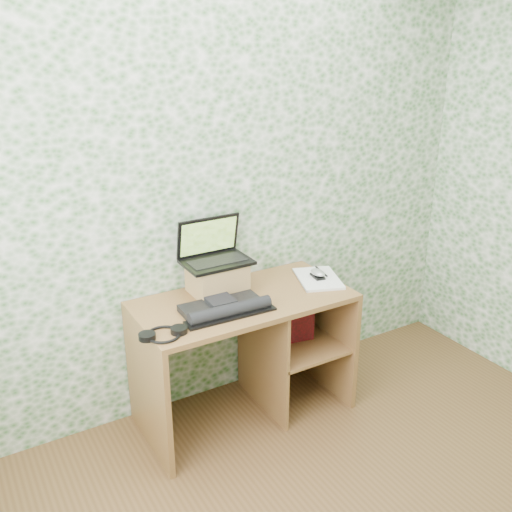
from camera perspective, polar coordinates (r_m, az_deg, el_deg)
wall_back at (r=3.22m, az=-4.04°, el=6.69°), size 3.50×0.00×3.50m
desk at (r=3.33m, az=-0.28°, el=-7.96°), size 1.20×0.60×0.75m
riser at (r=3.20m, az=-3.89°, el=-2.21°), size 0.29×0.24×0.18m
laptop at (r=3.17m, az=-4.28°, el=0.45°), size 0.37×0.26×0.25m
keyboard at (r=3.00m, az=-3.13°, el=-5.16°), size 0.50×0.26×0.07m
headphones at (r=2.81m, az=-9.26°, el=-7.69°), size 0.24×0.19×0.03m
notepad at (r=3.40m, az=6.24°, el=-2.26°), size 0.33×0.39×0.02m
mouse at (r=3.39m, az=6.19°, el=-1.84°), size 0.09×0.12×0.04m
pen at (r=3.48m, az=6.55°, el=-1.52°), size 0.04×0.16×0.01m
red_box at (r=3.42m, az=3.89°, el=-6.37°), size 0.24×0.11×0.27m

